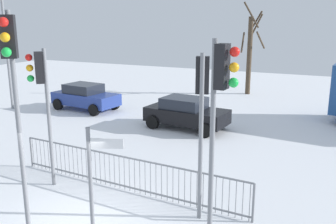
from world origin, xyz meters
TOP-DOWN VIEW (x-y plane):
  - ground_plane at (0.00, 0.00)m, footprint 60.00×60.00m
  - traffic_light_rear_right at (-2.29, 1.45)m, footprint 0.46×0.47m
  - traffic_light_foreground_right at (2.56, 1.76)m, footprint 0.37×0.55m
  - traffic_light_mid_left at (3.41, 0.50)m, footprint 0.57×0.34m
  - traffic_light_foreground_left at (-0.81, -0.87)m, footprint 0.44×0.50m
  - direction_sign_post at (0.97, -0.57)m, footprint 0.74×0.35m
  - pedestrian_guard_railing at (-0.01, 2.19)m, footprint 7.88×0.46m
  - car_blue_far at (-7.55, 10.11)m, footprint 3.95×2.24m
  - car_black_near at (-0.92, 9.07)m, footprint 3.93×2.19m
  - street_lamp at (-11.50, 8.47)m, footprint 0.36×0.36m
  - bare_tree_left at (-0.36, 18.75)m, footprint 1.50×1.66m

SIDE VIEW (x-z plane):
  - ground_plane at x=0.00m, z-range 0.00..0.00m
  - pedestrian_guard_railing at x=-0.01m, z-range 0.02..1.09m
  - car_blue_far at x=-7.55m, z-range 0.03..1.50m
  - car_black_near at x=-0.92m, z-range 0.03..1.50m
  - direction_sign_post at x=0.97m, z-range 0.18..2.98m
  - bare_tree_left at x=-0.36m, z-range -0.16..5.97m
  - traffic_light_rear_right at x=-2.29m, z-range 0.98..5.18m
  - traffic_light_foreground_right at x=2.56m, z-range 0.99..5.23m
  - traffic_light_mid_left at x=3.41m, z-range 1.08..5.71m
  - traffic_light_foreground_left at x=-0.81m, z-range 1.19..6.38m
  - street_lamp at x=-11.50m, z-range 0.75..7.26m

